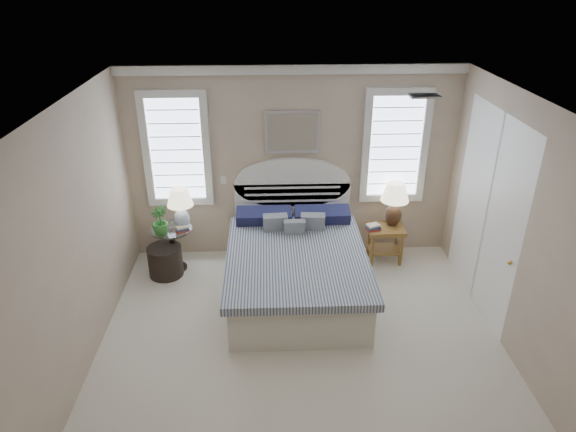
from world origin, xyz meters
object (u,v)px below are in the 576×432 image
Objects in this scene: floor_pot at (165,261)px; lamp_right at (395,199)px; nightstand_right at (385,236)px; lamp_left at (180,204)px; bed at (296,264)px; side_table_left at (173,244)px.

floor_pot is 3.25m from lamp_right.
nightstand_right is 2.86m from lamp_left.
bed is 1.73m from lamp_left.
lamp_right is at bearing 42.40° from nightstand_right.
side_table_left is at bearing -165.98° from lamp_left.
side_table_left is 1.19× the size of nightstand_right.
lamp_left is at bearing -178.71° from nightstand_right.
bed reaches higher than side_table_left.
nightstand_right is at bearing 4.61° from floor_pot.
side_table_left is 1.11× the size of lamp_left.
nightstand_right is 0.84× the size of lamp_right.
floor_pot is at bearing -173.80° from lamp_right.
floor_pot is (-3.05, -0.25, -0.18)m from nightstand_right.
floor_pot is at bearing -143.21° from lamp_left.
side_table_left reaches higher than floor_pot.
lamp_right is (3.15, 0.34, 0.71)m from floor_pot.
nightstand_right is 0.55m from lamp_right.
lamp_left is at bearing 14.02° from side_table_left.
floor_pot is at bearing -175.39° from nightstand_right.
lamp_left reaches higher than floor_pot.
lamp_right is (2.91, 0.16, -0.06)m from lamp_left.
lamp_right is (1.41, 0.79, 0.53)m from bed.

